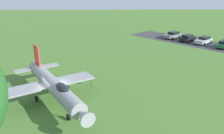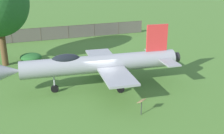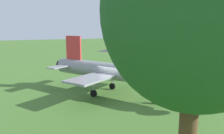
% 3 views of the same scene
% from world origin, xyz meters
% --- Properties ---
extents(ground_plane, '(200.00, 200.00, 0.00)m').
position_xyz_m(ground_plane, '(0.00, 0.00, 0.00)').
color(ground_plane, '#47722D').
extents(parking_strip, '(26.26, 27.60, 0.00)m').
position_xyz_m(parking_strip, '(-24.01, -25.75, 0.00)').
color(parking_strip, '#38383D').
rests_on(parking_strip, ground_plane).
extents(display_jet, '(9.67, 13.01, 4.95)m').
position_xyz_m(display_jet, '(-0.18, 0.29, 2.08)').
color(display_jet, gray).
rests_on(display_jet, ground_plane).
extents(info_plaque, '(0.69, 0.56, 1.14)m').
position_xyz_m(info_plaque, '(-3.51, -4.00, 0.85)').
color(info_plaque, '#333333').
rests_on(info_plaque, ground_plane).
extents(parked_car_silver, '(4.52, 4.33, 1.50)m').
position_xyz_m(parked_car_silver, '(-25.24, -24.55, 0.78)').
color(parked_car_silver, '#B2B5BA').
rests_on(parked_car_silver, ground_plane).
extents(parked_car_black, '(4.51, 4.38, 1.49)m').
position_xyz_m(parked_car_black, '(-22.79, -26.92, 0.77)').
color(parked_car_black, black).
rests_on(parked_car_black, ground_plane).
extents(parked_car_gray, '(4.61, 4.20, 1.53)m').
position_xyz_m(parked_car_gray, '(-20.35, -29.87, 0.79)').
color(parked_car_gray, slate).
rests_on(parked_car_gray, ground_plane).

